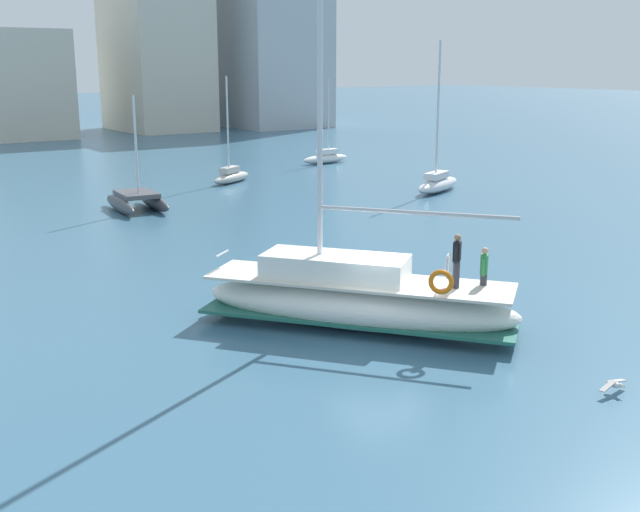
# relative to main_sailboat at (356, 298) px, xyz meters

# --- Properties ---
(ground_plane) EXTENTS (400.00, 400.00, 0.00)m
(ground_plane) POSITION_rel_main_sailboat_xyz_m (0.32, -0.77, -0.90)
(ground_plane) COLOR #38607A
(main_sailboat) EXTENTS (7.74, 9.08, 11.92)m
(main_sailboat) POSITION_rel_main_sailboat_xyz_m (0.00, 0.00, 0.00)
(main_sailboat) COLOR white
(main_sailboat) RESTS_ON ground
(moored_sloop_near) EXTENTS (5.32, 3.25, 9.07)m
(moored_sloop_near) POSITION_rel_main_sailboat_xyz_m (19.71, 17.52, -0.31)
(moored_sloop_near) COLOR silver
(moored_sloop_near) RESTS_ON ground
(moored_sloop_far) EXTENTS (4.09, 2.99, 6.96)m
(moored_sloop_far) POSITION_rel_main_sailboat_xyz_m (11.04, 28.20, -0.41)
(moored_sloop_far) COLOR #B7B2A8
(moored_sloop_far) RESTS_ON ground
(moored_catamaran) EXTENTS (4.51, 1.40, 6.62)m
(moored_catamaran) POSITION_rel_main_sailboat_xyz_m (22.26, 33.20, -0.40)
(moored_catamaran) COLOR white
(moored_catamaran) RESTS_ON ground
(moored_cutter_left) EXTENTS (2.81, 5.12, 6.14)m
(moored_cutter_left) POSITION_rel_main_sailboat_xyz_m (1.99, 22.10, -0.34)
(moored_cutter_left) COLOR #4C4C51
(moored_cutter_left) RESTS_ON ground
(seagull) EXTENTS (1.06, 0.48, 0.17)m
(seagull) POSITION_rel_main_sailboat_xyz_m (2.12, -7.46, -0.66)
(seagull) COLOR silver
(seagull) RESTS_ON ground
(waterfront_buildings) EXTENTS (87.23, 19.72, 24.96)m
(waterfront_buildings) POSITION_rel_main_sailboat_xyz_m (8.15, 71.75, 8.16)
(waterfront_buildings) COLOR beige
(waterfront_buildings) RESTS_ON ground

